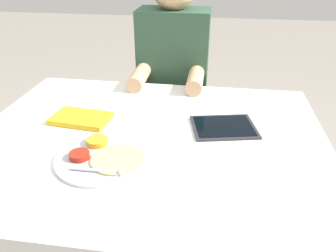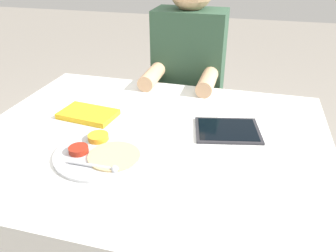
% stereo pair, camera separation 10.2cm
% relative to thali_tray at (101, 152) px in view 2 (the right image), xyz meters
% --- Properties ---
extents(dining_table, '(1.17, 0.94, 0.74)m').
position_rel_thali_tray_xyz_m(dining_table, '(0.11, 0.15, -0.38)').
color(dining_table, silver).
rests_on(dining_table, ground_plane).
extents(thali_tray, '(0.28, 0.28, 0.03)m').
position_rel_thali_tray_xyz_m(thali_tray, '(0.00, 0.00, 0.00)').
color(thali_tray, '#B7BABF').
rests_on(thali_tray, dining_table).
extents(red_notebook, '(0.22, 0.15, 0.02)m').
position_rel_thali_tray_xyz_m(red_notebook, '(-0.15, 0.22, 0.00)').
color(red_notebook, silver).
rests_on(red_notebook, dining_table).
extents(tablet_device, '(0.25, 0.21, 0.01)m').
position_rel_thali_tray_xyz_m(tablet_device, '(0.36, 0.24, -0.00)').
color(tablet_device, '#28282D').
rests_on(tablet_device, dining_table).
extents(person_diner, '(0.34, 0.41, 1.23)m').
position_rel_thali_tray_xyz_m(person_diner, '(0.10, 0.79, -0.16)').
color(person_diner, black).
rests_on(person_diner, ground_plane).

